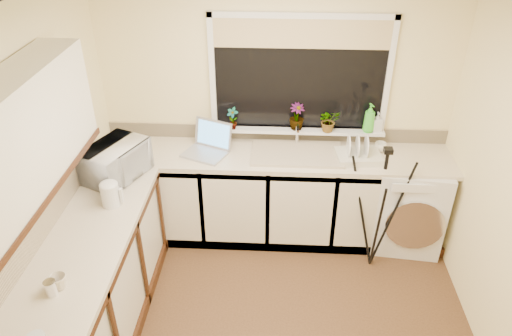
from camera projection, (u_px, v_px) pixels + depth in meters
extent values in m
plane|color=brown|center=(269.00, 328.00, 3.84)|extent=(3.20, 3.20, 0.00)
plane|color=white|center=(276.00, 14.00, 2.55)|extent=(3.20, 3.20, 0.00)
plane|color=#FEEBA9|center=(276.00, 108.00, 4.47)|extent=(3.20, 0.00, 3.20)
plane|color=#FEEBA9|center=(36.00, 195.00, 3.27)|extent=(0.00, 3.00, 3.00)
cube|color=silver|center=(240.00, 195.00, 4.65)|extent=(2.55, 0.60, 0.86)
cube|color=silver|center=(85.00, 313.00, 3.42)|extent=(0.54, 2.40, 0.86)
cube|color=beige|center=(275.00, 156.00, 4.40)|extent=(3.20, 0.60, 0.04)
cube|color=beige|center=(72.00, 265.00, 3.18)|extent=(0.60, 2.40, 0.04)
cube|color=silver|center=(2.00, 156.00, 2.58)|extent=(0.28, 1.90, 0.70)
cube|color=beige|center=(20.00, 235.00, 3.07)|extent=(0.02, 2.40, 0.45)
cube|color=beige|center=(276.00, 133.00, 4.59)|extent=(3.20, 0.02, 0.14)
cube|color=black|center=(300.00, 75.00, 4.28)|extent=(1.50, 0.02, 1.00)
cube|color=tan|center=(302.00, 34.00, 4.06)|extent=(1.50, 0.02, 0.25)
cube|color=white|center=(297.00, 130.00, 4.50)|extent=(1.60, 0.14, 0.03)
cube|color=tan|center=(297.00, 154.00, 4.37)|extent=(0.82, 0.46, 0.03)
cylinder|color=silver|center=(297.00, 134.00, 4.47)|extent=(0.03, 0.03, 0.24)
cube|color=silver|center=(408.00, 203.00, 4.54)|extent=(0.67, 0.66, 0.87)
cube|color=#A8A7AF|center=(205.00, 154.00, 4.36)|extent=(0.45, 0.39, 0.02)
cube|color=#58A7F0|center=(213.00, 133.00, 4.42)|extent=(0.37, 0.21, 0.26)
cylinder|color=silver|center=(110.00, 195.00, 3.68)|extent=(0.14, 0.14, 0.19)
cube|color=beige|center=(358.00, 156.00, 4.29)|extent=(0.42, 0.33, 0.06)
cylinder|color=silver|center=(51.00, 288.00, 2.92)|extent=(0.07, 0.07, 0.10)
imported|color=white|center=(115.00, 161.00, 3.99)|extent=(0.54, 0.63, 0.29)
imported|color=#999999|center=(233.00, 118.00, 4.43)|extent=(0.13, 0.11, 0.21)
imported|color=#999999|center=(297.00, 117.00, 4.42)|extent=(0.18, 0.18, 0.25)
imported|color=#999999|center=(329.00, 121.00, 4.40)|extent=(0.23, 0.21, 0.21)
imported|color=green|center=(370.00, 118.00, 4.37)|extent=(0.13, 0.13, 0.27)
imported|color=#999999|center=(377.00, 122.00, 4.41)|extent=(0.09, 0.09, 0.18)
imported|color=white|center=(380.00, 147.00, 4.41)|extent=(0.14, 0.14, 0.09)
imported|color=beige|center=(59.00, 282.00, 2.96)|extent=(0.13, 0.13, 0.10)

